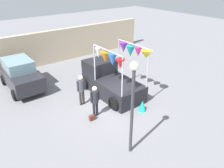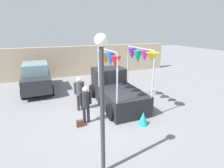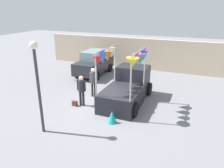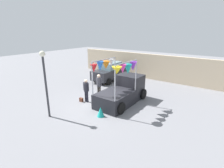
{
  "view_description": "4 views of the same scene",
  "coord_description": "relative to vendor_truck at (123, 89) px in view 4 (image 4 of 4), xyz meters",
  "views": [
    {
      "loc": [
        -6.2,
        -8.27,
        6.53
      ],
      "look_at": [
        0.3,
        0.23,
        1.12
      ],
      "focal_mm": 35.0,
      "sensor_mm": 36.0,
      "label": 1
    },
    {
      "loc": [
        -2.8,
        -7.24,
        4.01
      ],
      "look_at": [
        0.31,
        0.37,
        1.42
      ],
      "focal_mm": 28.0,
      "sensor_mm": 36.0,
      "label": 2
    },
    {
      "loc": [
        4.47,
        -9.84,
        5.19
      ],
      "look_at": [
        0.17,
        0.55,
        1.13
      ],
      "focal_mm": 35.0,
      "sensor_mm": 36.0,
      "label": 3
    },
    {
      "loc": [
        7.17,
        -8.73,
        5.03
      ],
      "look_at": [
        0.33,
        0.61,
        1.39
      ],
      "focal_mm": 28.0,
      "sensor_mm": 36.0,
      "label": 4
    }
  ],
  "objects": [
    {
      "name": "ground_plane",
      "position": [
        -0.86,
        -1.2,
        -0.94
      ],
      "size": [
        60.0,
        60.0,
        0.0
      ],
      "primitive_type": "plane",
      "color": "slate"
    },
    {
      "name": "brick_boundary_wall",
      "position": [
        -0.86,
        6.92,
        0.36
      ],
      "size": [
        18.0,
        0.36,
        2.6
      ],
      "primitive_type": "cube",
      "color": "tan",
      "rests_on": "ground"
    },
    {
      "name": "person_customer",
      "position": [
        -2.08,
        -1.57,
        0.09
      ],
      "size": [
        0.53,
        0.34,
        1.7
      ],
      "color": "black",
      "rests_on": "ground"
    },
    {
      "name": "street_lamp",
      "position": [
        -2.33,
        -4.51,
        1.63
      ],
      "size": [
        0.32,
        0.32,
        3.93
      ],
      "color": "#333338",
      "rests_on": "ground"
    },
    {
      "name": "parked_car",
      "position": [
        -4.07,
        3.88,
        0.01
      ],
      "size": [
        1.88,
        4.0,
        1.88
      ],
      "color": "#26262B",
      "rests_on": "ground"
    },
    {
      "name": "folded_kite_bundle_teal",
      "position": [
        0.16,
        -2.68,
        -0.64
      ],
      "size": [
        0.61,
        0.61,
        0.6
      ],
      "primitive_type": "cone",
      "rotation": [
        0.0,
        0.0,
        1.01
      ],
      "color": "teal",
      "rests_on": "ground"
    },
    {
      "name": "person_vendor",
      "position": [
        -2.06,
        -0.2,
        0.14
      ],
      "size": [
        0.53,
        0.34,
        1.77
      ],
      "color": "#2D2823",
      "rests_on": "ground"
    },
    {
      "name": "handbag",
      "position": [
        -2.43,
        -1.77,
        -0.8
      ],
      "size": [
        0.28,
        0.16,
        0.28
      ],
      "primitive_type": "cube",
      "color": "#592D1E",
      "rests_on": "ground"
    },
    {
      "name": "vendor_truck",
      "position": [
        0.0,
        0.0,
        0.0
      ],
      "size": [
        2.49,
        4.2,
        3.15
      ],
      "color": "black",
      "rests_on": "ground"
    }
  ]
}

